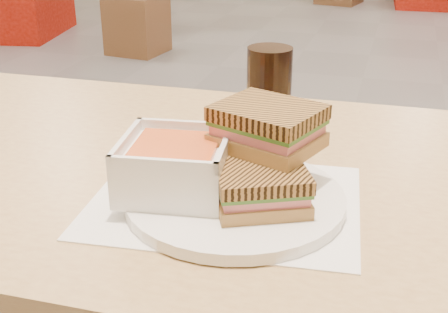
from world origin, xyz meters
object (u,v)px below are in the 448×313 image
(bg_chair_0r, at_px, (137,25))
(panini_lower, at_px, (261,188))
(cola_glass, at_px, (269,95))
(main_table, at_px, (184,228))
(bg_chair_0l, at_px, (17,5))
(plate, at_px, (235,199))
(soup_bowl, at_px, (175,167))

(bg_chair_0r, bearing_deg, panini_lower, -63.06)
(cola_glass, bearing_deg, main_table, -129.27)
(panini_lower, distance_m, bg_chair_0r, 3.94)
(bg_chair_0l, bearing_deg, cola_glass, -50.03)
(main_table, bearing_deg, plate, -43.55)
(main_table, relative_size, panini_lower, 8.79)
(main_table, distance_m, plate, 0.20)
(soup_bowl, height_order, cola_glass, cola_glass)
(main_table, distance_m, soup_bowl, 0.20)
(main_table, height_order, cola_glass, cola_glass)
(panini_lower, xyz_separation_m, bg_chair_0r, (-1.76, 3.47, -0.58))
(soup_bowl, relative_size, bg_chair_0l, 0.29)
(main_table, height_order, plate, plate)
(soup_bowl, bearing_deg, bg_chair_0r, 115.48)
(plate, relative_size, bg_chair_0l, 0.55)
(soup_bowl, relative_size, bg_chair_0r, 0.35)
(main_table, bearing_deg, cola_glass, 50.73)
(plate, bearing_deg, cola_glass, 92.50)
(cola_glass, bearing_deg, bg_chair_0l, 129.97)
(plate, height_order, bg_chair_0l, plate)
(cola_glass, bearing_deg, plate, -87.50)
(soup_bowl, bearing_deg, main_table, 107.01)
(cola_glass, distance_m, bg_chair_0l, 4.73)
(cola_glass, bearing_deg, bg_chair_0r, 118.07)
(main_table, relative_size, soup_bowl, 8.07)
(panini_lower, bearing_deg, bg_chair_0l, 128.50)
(panini_lower, bearing_deg, cola_glass, 100.76)
(bg_chair_0r, bearing_deg, main_table, -64.24)
(cola_glass, distance_m, bg_chair_0r, 3.70)
(bg_chair_0r, bearing_deg, cola_glass, -61.93)
(main_table, height_order, soup_bowl, soup_bowl)
(main_table, xyz_separation_m, soup_bowl, (0.04, -0.12, 0.16))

